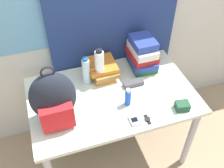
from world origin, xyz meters
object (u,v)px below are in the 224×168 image
(sunglasses_case, at_px, (133,83))
(camera_pouch, at_px, (182,106))
(water_bottle, at_px, (86,71))
(sports_bottle, at_px, (100,67))
(book_stack_center, at_px, (142,54))
(backpack, at_px, (53,99))
(sunscreen_bottle, at_px, (128,97))
(cell_phone, at_px, (134,120))
(wristwatch, at_px, (147,119))
(book_stack_left, at_px, (103,69))

(sunglasses_case, relative_size, camera_pouch, 1.49)
(sunglasses_case, bearing_deg, water_bottle, 157.10)
(sports_bottle, bearing_deg, book_stack_center, 10.96)
(backpack, distance_m, sunglasses_case, 0.62)
(sports_bottle, distance_m, sunscreen_bottle, 0.31)
(sunglasses_case, distance_m, camera_pouch, 0.39)
(book_stack_center, distance_m, water_bottle, 0.46)
(book_stack_center, xyz_separation_m, cell_phone, (-0.26, -0.50, -0.12))
(book_stack_center, relative_size, wristwatch, 3.38)
(backpack, xyz_separation_m, sunglasses_case, (0.59, 0.13, -0.16))
(backpack, xyz_separation_m, cell_phone, (0.47, -0.18, -0.17))
(cell_phone, bearing_deg, wristwatch, -9.54)
(book_stack_center, distance_m, camera_pouch, 0.52)
(sunscreen_bottle, bearing_deg, sunglasses_case, 56.59)
(backpack, relative_size, book_stack_left, 1.70)
(sunscreen_bottle, bearing_deg, water_bottle, 125.46)
(backpack, bearing_deg, sunscreen_bottle, -3.49)
(book_stack_center, height_order, wristwatch, book_stack_center)
(backpack, relative_size, sunglasses_case, 2.85)
(book_stack_left, bearing_deg, water_bottle, -161.23)
(backpack, height_order, sunglasses_case, backpack)
(sunscreen_bottle, height_order, camera_pouch, sunscreen_bottle)
(sunscreen_bottle, distance_m, camera_pouch, 0.37)
(book_stack_left, bearing_deg, sunscreen_bottle, -77.61)
(backpack, xyz_separation_m, sunscreen_bottle, (0.48, -0.03, -0.11))
(book_stack_center, height_order, cell_phone, book_stack_center)
(book_stack_left, relative_size, wristwatch, 3.07)
(sunscreen_bottle, bearing_deg, book_stack_center, 54.49)
(water_bottle, bearing_deg, sports_bottle, -11.65)
(cell_phone, bearing_deg, sunglasses_case, 69.48)
(sunscreen_bottle, bearing_deg, camera_pouch, -25.04)
(book_stack_center, relative_size, sports_bottle, 0.94)
(sports_bottle, relative_size, sunglasses_case, 1.96)
(sunglasses_case, bearing_deg, sunscreen_bottle, -123.41)
(water_bottle, relative_size, wristwatch, 2.84)
(book_stack_left, xyz_separation_m, sunscreen_bottle, (0.08, -0.34, 0.00))
(sports_bottle, height_order, sunscreen_bottle, sports_bottle)
(backpack, distance_m, water_bottle, 0.38)
(book_stack_left, distance_m, sunscreen_bottle, 0.35)
(water_bottle, height_order, camera_pouch, water_bottle)
(camera_pouch, height_order, wristwatch, camera_pouch)
(book_stack_center, relative_size, cell_phone, 3.39)
(sports_bottle, xyz_separation_m, sunglasses_case, (0.22, -0.11, -0.12))
(sports_bottle, bearing_deg, book_stack_left, 59.08)
(book_stack_center, relative_size, water_bottle, 1.19)
(sunglasses_case, height_order, camera_pouch, camera_pouch)
(backpack, bearing_deg, camera_pouch, -12.81)
(book_stack_center, height_order, sunglasses_case, book_stack_center)
(book_stack_left, xyz_separation_m, wristwatch, (0.15, -0.51, -0.06))
(cell_phone, relative_size, camera_pouch, 0.81)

